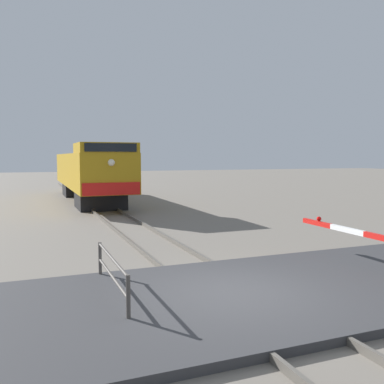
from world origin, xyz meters
name	(u,v)px	position (x,y,z in m)	size (l,w,h in m)	color
ground_plane	(234,300)	(0.00, 0.00, 0.00)	(160.00, 160.00, 0.00)	slate
rail_track_left	(203,301)	(-0.72, 0.00, 0.07)	(0.08, 80.00, 0.15)	#59544C
rail_track_right	(263,293)	(0.72, 0.00, 0.07)	(0.08, 80.00, 0.15)	#59544C
road_surface	(234,296)	(0.00, 0.00, 0.08)	(36.00, 5.17, 0.17)	#38383A
locomotive	(90,172)	(0.00, 21.16, 1.97)	(3.08, 16.24, 3.75)	black
guard_railing	(112,271)	(-2.39, 0.94, 0.63)	(0.08, 3.08, 0.95)	#4C4742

